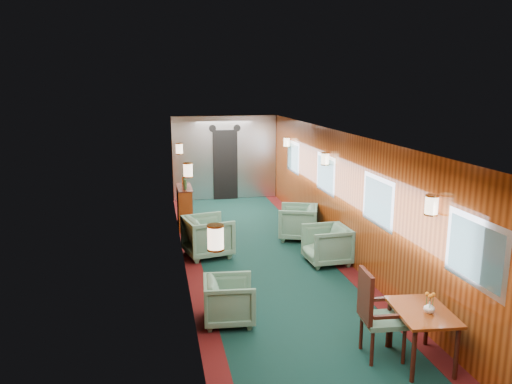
% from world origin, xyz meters
% --- Properties ---
extents(room, '(12.00, 12.10, 2.40)m').
position_xyz_m(room, '(0.00, 0.00, 1.63)').
color(room, black).
rests_on(room, ground).
extents(bulkhead, '(2.98, 0.17, 2.39)m').
position_xyz_m(bulkhead, '(0.00, 5.91, 1.18)').
color(bulkhead, silver).
rests_on(bulkhead, ground).
extents(windows_right, '(0.02, 8.60, 0.80)m').
position_xyz_m(windows_right, '(1.49, 0.25, 1.45)').
color(windows_right, '#B4B6BB').
rests_on(windows_right, ground).
extents(wall_sconces, '(2.97, 7.97, 0.25)m').
position_xyz_m(wall_sconces, '(0.00, 0.57, 1.79)').
color(wall_sconces, '#FFE9C6').
rests_on(wall_sconces, ground).
extents(dining_table, '(0.71, 0.95, 0.67)m').
position_xyz_m(dining_table, '(1.06, -3.24, 0.56)').
color(dining_table, maroon).
rests_on(dining_table, ground).
extents(side_chair, '(0.53, 0.56, 1.11)m').
position_xyz_m(side_chair, '(0.57, -3.01, 0.60)').
color(side_chair, '#22503F').
rests_on(side_chair, ground).
extents(credenza, '(0.33, 1.06, 1.23)m').
position_xyz_m(credenza, '(-1.34, 3.19, 0.48)').
color(credenza, maroon).
rests_on(credenza, ground).
extents(flower_vase, '(0.14, 0.14, 0.13)m').
position_xyz_m(flower_vase, '(1.10, -3.31, 0.74)').
color(flower_vase, white).
rests_on(flower_vase, dining_table).
extents(armchair_left_near, '(0.76, 0.75, 0.64)m').
position_xyz_m(armchair_left_near, '(-1.02, -1.76, 0.32)').
color(armchair_left_near, '#22503F').
rests_on(armchair_left_near, ground).
extents(armchair_left_far, '(1.03, 1.01, 0.79)m').
position_xyz_m(armchair_left_far, '(-1.02, 1.06, 0.39)').
color(armchair_left_far, '#22503F').
rests_on(armchair_left_far, ground).
extents(armchair_right_near, '(0.81, 0.79, 0.71)m').
position_xyz_m(armchair_right_near, '(1.10, 0.21, 0.36)').
color(armchair_right_near, '#22503F').
rests_on(armchair_right_near, ground).
extents(armchair_right_far, '(1.03, 1.01, 0.74)m').
position_xyz_m(armchair_right_far, '(0.99, 1.77, 0.37)').
color(armchair_right_far, '#22503F').
rests_on(armchair_right_far, ground).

